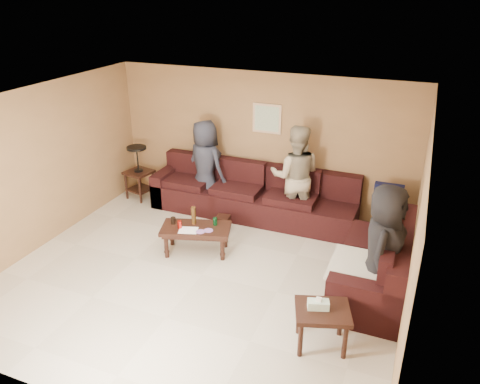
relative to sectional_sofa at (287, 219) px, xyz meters
The scene contains 10 objects.
room 2.18m from the sectional_sofa, 118.22° to the right, with size 5.60×5.50×2.50m.
sectional_sofa is the anchor object (origin of this frame).
coffee_table 1.53m from the sectional_sofa, 140.08° to the right, with size 1.16×0.81×0.72m.
end_table_left 3.14m from the sectional_sofa, behind, with size 0.55×0.55×1.05m.
side_table_right 2.54m from the sectional_sofa, 64.52° to the right, with size 0.74×0.67×0.65m.
waste_bin 1.10m from the sectional_sofa, behind, with size 0.22×0.22×0.26m, color black.
wall_art 1.82m from the sectional_sofa, 126.63° to the left, with size 0.52×0.04×0.52m.
person_left 1.89m from the sectional_sofa, 162.32° to the left, with size 0.81×0.53×1.66m, color #272A37.
person_middle 0.76m from the sectional_sofa, 93.98° to the left, with size 0.86×0.67×1.77m, color tan.
person_right 2.13m from the sectional_sofa, 39.01° to the right, with size 0.83×0.54×1.71m, color black.
Camera 1 is at (2.64, -5.07, 3.87)m, focal length 35.00 mm.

